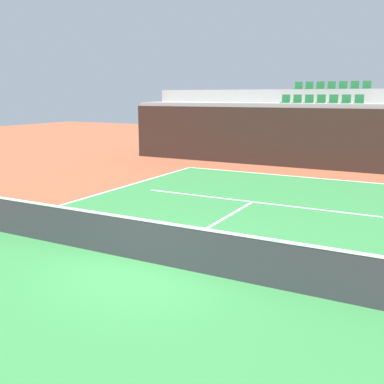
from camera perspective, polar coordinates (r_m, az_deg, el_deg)
name	(u,v)px	position (r m, az deg, el deg)	size (l,w,h in m)	color
ground_plane	(149,263)	(9.89, -5.56, -9.00)	(80.00, 80.00, 0.00)	brown
court_surface	(149,263)	(9.88, -5.56, -8.97)	(11.00, 24.00, 0.01)	#2D7238
baseline_far	(296,176)	(20.57, 13.20, 1.95)	(11.00, 0.10, 0.00)	white
service_line_far	(253,202)	(15.37, 7.75, -1.26)	(8.26, 0.10, 0.00)	white
centre_service_line	(212,225)	(12.52, 2.59, -4.29)	(0.10, 6.40, 0.00)	white
back_wall	(312,139)	(22.89, 15.11, 6.60)	(20.53, 0.30, 2.97)	black
stands_tier_lower	(318,134)	(24.19, 15.86, 7.09)	(20.53, 2.40, 3.19)	#9E9E99
stands_tier_upper	(328,125)	(26.51, 17.05, 8.22)	(20.53, 2.40, 3.91)	#9E9E99
seating_row_lower	(321,101)	(24.21, 16.16, 11.16)	(4.15, 0.44, 0.44)	#1E6633
seating_row_upper	(331,87)	(26.56, 17.38, 12.71)	(4.15, 0.44, 0.44)	#1E6633
tennis_net	(148,241)	(9.71, -5.62, -6.20)	(11.08, 0.08, 1.07)	black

